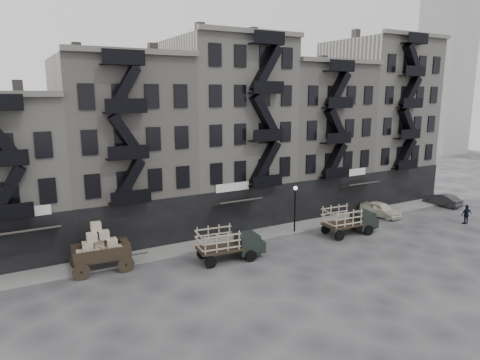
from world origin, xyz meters
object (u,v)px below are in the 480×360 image
stake_truck_west (229,241)px  car_east (381,209)px  stake_truck_east (350,218)px  pedestrian_mid (239,241)px  car_far (443,200)px  wagon (99,244)px  policeman (466,214)px

stake_truck_west → car_east: size_ratio=1.21×
stake_truck_east → pedestrian_mid: stake_truck_east is taller
car_east → car_far: (9.13, -0.43, -0.07)m
wagon → car_far: (36.62, -0.42, -1.31)m
pedestrian_mid → car_east: bearing=160.0°
stake_truck_west → policeman: 24.01m
stake_truck_west → car_far: size_ratio=1.29×
stake_truck_west → stake_truck_east: (11.98, 0.01, 0.02)m
stake_truck_west → car_far: (27.81, 2.19, -0.78)m
stake_truck_west → car_east: 18.88m
car_far → pedestrian_mid: bearing=-0.0°
wagon → car_far: size_ratio=1.04×
stake_truck_west → stake_truck_east: stake_truck_east is taller
car_east → policeman: bearing=-55.6°
car_east → wagon: bearing=173.2°
car_east → pedestrian_mid: 17.29m
stake_truck_east → policeman: (11.81, -3.21, -0.53)m
car_east → car_far: car_east is taller
stake_truck_east → car_east: size_ratio=1.21×
car_far → pedestrian_mid: (-26.35, -1.06, 0.24)m
stake_truck_west → pedestrian_mid: stake_truck_west is taller
stake_truck_east → car_east: 7.23m
car_far → car_east: bearing=-5.0°
stake_truck_east → policeman: bearing=-11.6°
wagon → policeman: wagon is taller
wagon → car_east: bearing=3.3°
stake_truck_east → policeman: size_ratio=2.79×
wagon → stake_truck_west: wagon is taller
stake_truck_west → pedestrian_mid: 1.93m
wagon → stake_truck_east: (20.79, -2.60, -0.51)m
pedestrian_mid → policeman: (22.32, -4.34, 0.03)m
stake_truck_east → wagon: bearing=176.5°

